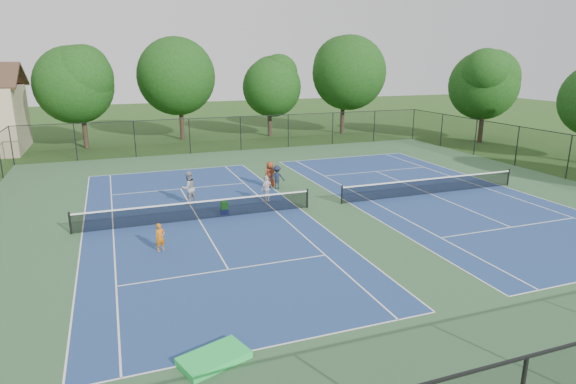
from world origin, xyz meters
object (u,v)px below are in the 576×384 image
object	(u,v)px
tree_back_a	(79,81)
bystander_b	(277,177)
ball_hopper	(224,205)
ball_crate	(224,212)
tree_side_e	(486,82)
child_player	(160,237)
instructor	(189,188)
tree_back_c	(269,83)
bystander_c	(270,174)
tree_back_b	(179,73)
bystander_a	(267,189)
tree_back_d	(344,69)

from	to	relation	value
tree_back_a	bystander_b	world-z (taller)	tree_back_a
ball_hopper	ball_crate	bearing A→B (deg)	0.00
tree_side_e	ball_hopper	size ratio (longest dim) A/B	21.86
child_player	instructor	bearing A→B (deg)	47.62
tree_back_c	ball_crate	bearing A→B (deg)	-113.27
tree_back_c	instructor	distance (m)	25.55
instructor	ball_hopper	world-z (taller)	instructor
bystander_b	bystander_c	world-z (taller)	bystander_c
tree_back_b	ball_crate	distance (m)	26.45
bystander_a	bystander_c	xyz separation A→B (m)	(1.19, 3.00, 0.06)
instructor	bystander_b	size ratio (longest dim) A/B	1.26
child_player	ball_crate	xyz separation A→B (m)	(3.66, 3.92, -0.46)
tree_back_d	tree_side_e	bearing A→B (deg)	-45.00
child_player	ball_crate	distance (m)	5.38
tree_back_c	ball_hopper	bearing A→B (deg)	-113.27
bystander_c	bystander_a	bearing A→B (deg)	54.86
tree_back_a	tree_back_d	xyz separation A→B (m)	(26.00, 0.00, 0.79)
instructor	bystander_b	bearing A→B (deg)	173.48
tree_back_a	tree_side_e	size ratio (longest dim) A/B	1.03
tree_back_b	bystander_b	size ratio (longest dim) A/B	6.70
tree_back_c	bystander_a	distance (m)	24.82
tree_back_a	ball_crate	bearing A→B (deg)	-72.55
bystander_a	child_player	bearing A→B (deg)	7.82
child_player	tree_back_b	bearing A→B (deg)	56.67
child_player	bystander_a	size ratio (longest dim) A/B	0.80
tree_back_c	bystander_c	xyz separation A→B (m)	(-6.58, -20.09, -4.65)
ball_hopper	tree_back_a	bearing A→B (deg)	107.45
tree_back_a	child_player	distance (m)	28.30
tree_back_a	ball_crate	distance (m)	25.43
tree_back_c	ball_crate	distance (m)	27.30
tree_back_d	bystander_a	distance (m)	27.81
tree_back_d	tree_side_e	distance (m)	14.18
tree_back_a	bystander_c	distance (m)	22.85
child_player	tree_side_e	bearing A→B (deg)	5.25
child_player	tree_back_c	bearing A→B (deg)	40.20
tree_back_d	ball_crate	size ratio (longest dim) A/B	27.33
bystander_c	tree_back_d	bearing A→B (deg)	-140.86
instructor	bystander_c	distance (m)	5.79
tree_side_e	ball_hopper	xyz separation A→B (m)	(-28.58, -13.60, -5.30)
tree_back_d	ball_crate	distance (m)	30.77
tree_back_a	ball_hopper	distance (m)	25.35
tree_back_d	bystander_a	world-z (taller)	tree_back_d
tree_back_b	bystander_a	bearing A→B (deg)	-87.07
instructor	tree_side_e	bearing A→B (deg)	179.65
ball_crate	ball_hopper	xyz separation A→B (m)	(0.00, 0.00, 0.35)
tree_back_b	tree_side_e	size ratio (longest dim) A/B	1.13
tree_back_b	bystander_b	distance (m)	22.59
child_player	tree_back_d	bearing A→B (deg)	27.78
bystander_b	instructor	bearing A→B (deg)	39.21
tree_back_c	bystander_a	xyz separation A→B (m)	(-7.77, -23.09, -4.72)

